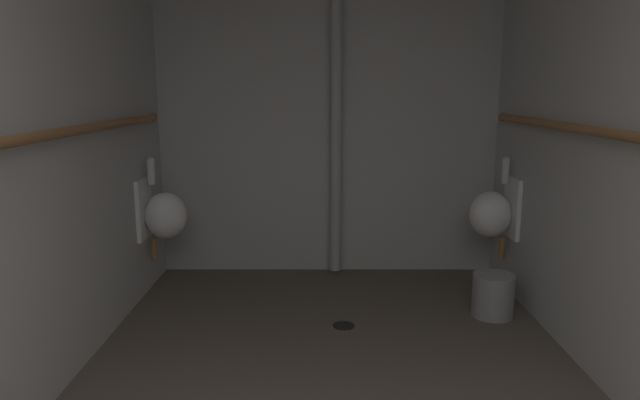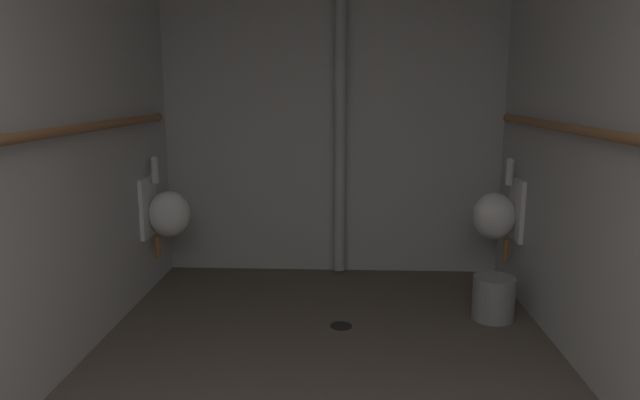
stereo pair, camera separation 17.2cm
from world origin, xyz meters
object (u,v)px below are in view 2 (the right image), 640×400
Objects in this scene: floor_drain at (341,326)px; standpipe_back_wall at (340,118)px; urinal_right_mid at (497,215)px; waste_bin at (494,298)px; urinal_left_mid at (166,212)px.

standpipe_back_wall is at bearing 91.37° from floor_drain.
urinal_right_mid is at bearing -20.58° from standpipe_back_wall.
waste_bin is (0.99, 0.17, 0.14)m from floor_drain.
urinal_right_mid reaches higher than floor_drain.
standpipe_back_wall is at bearing 138.29° from waste_bin.
urinal_left_mid is at bearing 154.53° from floor_drain.
waste_bin is (1.02, -0.91, -1.12)m from standpipe_back_wall.
urinal_right_mid is 1.39m from standpipe_back_wall.
urinal_left_mid reaches higher than floor_drain.
urinal_right_mid is at bearing 75.88° from waste_bin.
urinal_left_mid and urinal_right_mid have the same top height.
urinal_left_mid is 2.40m from urinal_right_mid.
urinal_right_mid is (2.40, 0.04, 0.00)m from urinal_left_mid.
waste_bin is at bearing -104.12° from urinal_right_mid.
standpipe_back_wall reaches higher than floor_drain.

